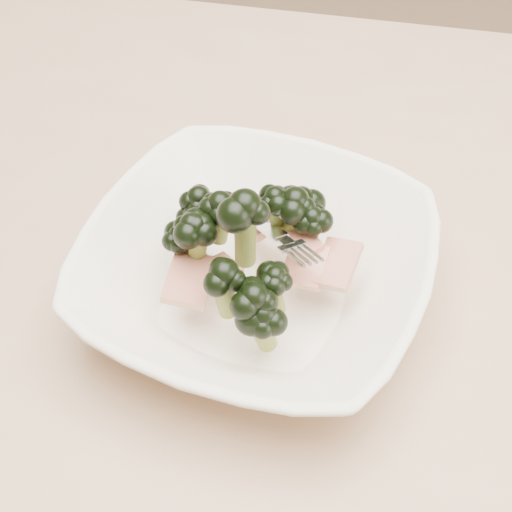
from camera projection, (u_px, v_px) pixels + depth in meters
The scene contains 2 objects.
dining_table at pixel (318, 326), 0.69m from camera, with size 1.20×0.80×0.75m.
broccoli_dish at pixel (255, 266), 0.56m from camera, with size 0.31×0.31×0.13m.
Camera 1 is at (0.02, -0.41, 1.21)m, focal length 50.00 mm.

